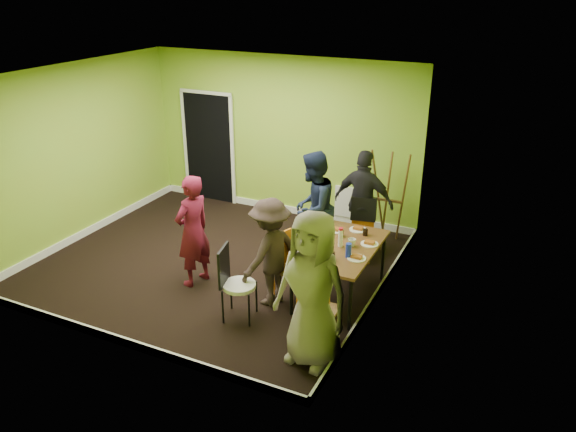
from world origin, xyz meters
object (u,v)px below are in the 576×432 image
chair_back_end (363,215)px  chair_left_far (314,236)px  thermos (341,238)px  chair_front_end (316,307)px  easel (389,199)px  chair_left_near (287,262)px  person_back_end (364,202)px  blue_bottle (348,250)px  person_standing (193,231)px  chair_bentwood (234,280)px  dining_table (341,250)px  person_front_end (312,290)px  person_left_far (313,208)px  orange_bottle (341,234)px  person_left_near (270,252)px

chair_back_end → chair_left_far: bearing=41.2°
chair_back_end → thermos: bearing=84.0°
chair_front_end → easel: easel is taller
thermos → chair_left_near: bearing=-155.2°
easel → person_back_end: bearing=-127.4°
easel → chair_front_end: bearing=-89.0°
blue_bottle → person_back_end: bearing=102.2°
person_standing → easel: bearing=151.1°
chair_bentwood → person_standing: (-0.94, 0.52, 0.26)m
dining_table → chair_front_end: bearing=-82.1°
chair_front_end → chair_bentwood: bearing=171.1°
chair_left_far → person_back_end: bearing=170.5°
thermos → person_back_end: person_back_end is taller
chair_left_far → chair_left_near: chair_left_near is taller
dining_table → person_front_end: size_ratio=0.83×
chair_bentwood → chair_left_near: bearing=139.1°
blue_bottle → person_left_far: bearing=131.7°
orange_bottle → person_front_end: 1.69m
blue_bottle → chair_left_near: bearing=-176.6°
easel → person_left_near: bearing=-110.3°
chair_left_near → orange_bottle: 0.83m
dining_table → person_left_near: size_ratio=1.03×
orange_bottle → easel: bearing=82.8°
chair_left_far → orange_bottle: (0.56, -0.39, 0.31)m
person_left_far → dining_table: bearing=44.2°
dining_table → person_standing: 2.02m
chair_back_end → person_left_far: (-0.61, -0.53, 0.20)m
orange_bottle → person_standing: (-1.86, -0.77, 0.00)m
dining_table → person_left_far: 1.09m
chair_left_near → chair_bentwood: chair_bentwood is taller
dining_table → chair_back_end: (-0.13, 1.32, -0.04)m
orange_bottle → person_back_end: bearing=94.3°
blue_bottle → person_standing: (-2.15, -0.26, -0.05)m
chair_back_end → chair_front_end: 2.55m
person_left_near → person_front_end: (0.96, -0.89, 0.17)m
orange_bottle → person_front_end: bearing=-80.2°
chair_front_end → orange_bottle: 1.51m
chair_bentwood → thermos: thermos is taller
orange_bottle → person_left_near: size_ratio=0.06×
dining_table → chair_bentwood: chair_bentwood is taller
person_front_end → chair_back_end: bearing=106.4°
orange_bottle → person_left_near: person_left_near is taller
chair_front_end → person_standing: (-2.12, 0.70, 0.24)m
chair_left_far → thermos: (0.65, -0.65, 0.38)m
chair_left_near → person_front_end: person_front_end is taller
chair_front_end → chair_bentwood: 1.20m
dining_table → chair_back_end: size_ratio=1.63×
chair_left_near → easel: 2.30m
thermos → person_front_end: (0.20, -1.40, 0.03)m
dining_table → chair_front_end: chair_front_end is taller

